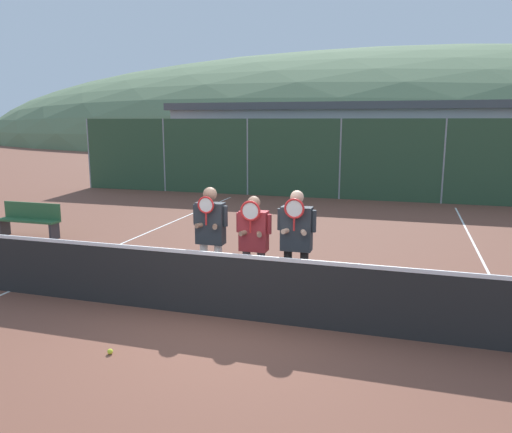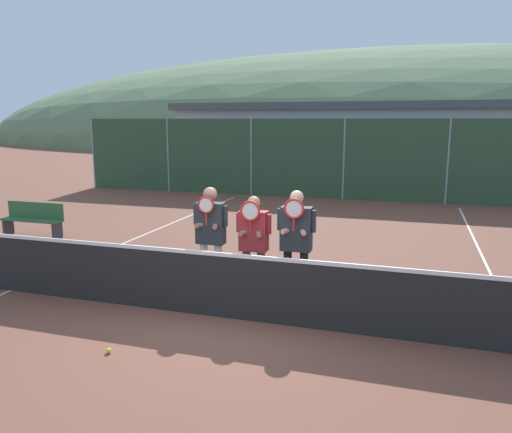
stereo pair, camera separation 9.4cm
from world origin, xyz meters
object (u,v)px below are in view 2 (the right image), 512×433
(bench_courtside, at_px, (33,218))
(tennis_ball_on_court, at_px, (109,351))
(car_far_left, at_px, (204,163))
(car_left_of_center, at_px, (314,169))
(player_leftmost, at_px, (211,231))
(car_center, at_px, (447,171))
(player_center_left, at_px, (254,239))
(player_center_right, at_px, (296,238))

(bench_courtside, xyz_separation_m, tennis_ball_on_court, (5.46, -4.95, -0.43))
(car_far_left, relative_size, car_left_of_center, 1.13)
(car_left_of_center, distance_m, bench_courtside, 11.56)
(car_left_of_center, relative_size, tennis_ball_on_court, 60.27)
(player_leftmost, relative_size, car_left_of_center, 0.44)
(car_left_of_center, bearing_deg, car_center, 3.54)
(car_center, distance_m, tennis_ball_on_court, 16.38)
(player_center_left, bearing_deg, tennis_ball_on_court, -115.28)
(player_leftmost, xyz_separation_m, car_left_of_center, (-0.82, 12.95, -0.19))
(player_center_right, height_order, car_far_left, car_far_left)
(bench_courtside, bearing_deg, car_left_of_center, 64.26)
(bench_courtside, relative_size, tennis_ball_on_court, 24.19)
(player_center_left, xyz_separation_m, car_left_of_center, (-1.57, 12.98, -0.11))
(player_leftmost, height_order, bench_courtside, player_leftmost)
(car_center, bearing_deg, player_center_left, -105.02)
(car_far_left, distance_m, bench_courtside, 10.87)
(player_center_right, distance_m, car_far_left, 15.34)
(player_leftmost, distance_m, player_center_left, 0.75)
(player_center_right, relative_size, car_center, 0.39)
(car_center, bearing_deg, bench_courtside, -133.44)
(player_center_right, bearing_deg, tennis_ball_on_court, -127.38)
(car_center, relative_size, bench_courtside, 2.81)
(car_left_of_center, distance_m, tennis_ball_on_court, 15.38)
(player_leftmost, xyz_separation_m, bench_courtside, (-5.84, 2.54, -0.61))
(car_left_of_center, bearing_deg, player_center_left, -83.10)
(player_center_left, height_order, car_center, car_center)
(player_center_left, relative_size, player_center_right, 0.93)
(player_leftmost, bearing_deg, car_far_left, 113.99)
(player_leftmost, height_order, tennis_ball_on_court, player_leftmost)
(tennis_ball_on_court, bearing_deg, bench_courtside, 137.84)
(player_center_left, distance_m, tennis_ball_on_court, 2.80)
(player_center_right, bearing_deg, car_far_left, 118.85)
(player_leftmost, relative_size, tennis_ball_on_court, 26.35)
(bench_courtside, distance_m, tennis_ball_on_court, 7.38)
(player_leftmost, distance_m, bench_courtside, 6.40)
(tennis_ball_on_court, bearing_deg, player_leftmost, 81.12)
(car_far_left, bearing_deg, bench_courtside, -89.35)
(car_far_left, relative_size, tennis_ball_on_court, 68.07)
(car_left_of_center, xyz_separation_m, tennis_ball_on_court, (0.45, -15.35, -0.85))
(car_far_left, bearing_deg, player_center_left, -63.45)
(car_left_of_center, bearing_deg, car_far_left, 174.96)
(player_leftmost, distance_m, tennis_ball_on_court, 2.65)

